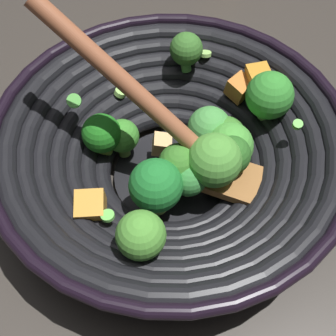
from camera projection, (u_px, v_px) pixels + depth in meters
ground_plane at (170, 179)px, 0.57m from camera, size 4.00×4.00×0.00m
wok at (173, 149)px, 0.52m from camera, size 0.40×0.39×0.22m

